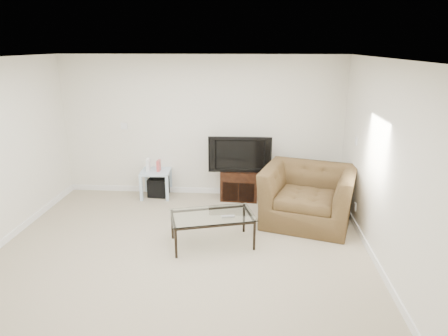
# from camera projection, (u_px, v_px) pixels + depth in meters

# --- Properties ---
(floor) EXTENTS (5.00, 5.00, 0.00)m
(floor) POSITION_uv_depth(u_px,v_px,m) (178.00, 262.00, 5.08)
(floor) COLOR tan
(floor) RESTS_ON ground
(ceiling) EXTENTS (5.00, 5.00, 0.00)m
(ceiling) POSITION_uv_depth(u_px,v_px,m) (170.00, 59.00, 4.34)
(ceiling) COLOR white
(ceiling) RESTS_ON ground
(wall_back) EXTENTS (5.00, 0.02, 2.50)m
(wall_back) POSITION_uv_depth(u_px,v_px,m) (201.00, 127.00, 7.09)
(wall_back) COLOR silver
(wall_back) RESTS_ON ground
(wall_right) EXTENTS (0.02, 5.00, 2.50)m
(wall_right) POSITION_uv_depth(u_px,v_px,m) (391.00, 174.00, 4.53)
(wall_right) COLOR silver
(wall_right) RESTS_ON ground
(plate_back) EXTENTS (0.12, 0.02, 0.12)m
(plate_back) POSITION_uv_depth(u_px,v_px,m) (124.00, 126.00, 7.18)
(plate_back) COLOR white
(plate_back) RESTS_ON wall_back
(plate_right_switch) EXTENTS (0.02, 0.09, 0.13)m
(plate_right_switch) POSITION_uv_depth(u_px,v_px,m) (356.00, 141.00, 6.06)
(plate_right_switch) COLOR white
(plate_right_switch) RESTS_ON wall_right
(plate_right_outlet) EXTENTS (0.02, 0.08, 0.12)m
(plate_right_outlet) POSITION_uv_depth(u_px,v_px,m) (355.00, 207.00, 6.05)
(plate_right_outlet) COLOR white
(plate_right_outlet) RESTS_ON wall_right
(tv_stand) EXTENTS (0.68, 0.49, 0.54)m
(tv_stand) POSITION_uv_depth(u_px,v_px,m) (240.00, 184.00, 7.12)
(tv_stand) COLOR black
(tv_stand) RESTS_ON floor
(dvd_player) EXTENTS (0.36, 0.26, 0.05)m
(dvd_player) POSITION_uv_depth(u_px,v_px,m) (240.00, 175.00, 7.03)
(dvd_player) COLOR black
(dvd_player) RESTS_ON tv_stand
(television) EXTENTS (1.01, 0.22, 0.62)m
(television) POSITION_uv_depth(u_px,v_px,m) (240.00, 153.00, 6.92)
(television) COLOR black
(television) RESTS_ON tv_stand
(side_table) EXTENTS (0.54, 0.54, 0.49)m
(side_table) POSITION_uv_depth(u_px,v_px,m) (156.00, 183.00, 7.23)
(side_table) COLOR silver
(side_table) RESTS_ON floor
(subwoofer) EXTENTS (0.35, 0.35, 0.33)m
(subwoofer) POSITION_uv_depth(u_px,v_px,m) (158.00, 187.00, 7.28)
(subwoofer) COLOR black
(subwoofer) RESTS_ON floor
(game_console) EXTENTS (0.06, 0.16, 0.22)m
(game_console) POSITION_uv_depth(u_px,v_px,m) (148.00, 165.00, 7.11)
(game_console) COLOR white
(game_console) RESTS_ON side_table
(game_case) EXTENTS (0.05, 0.14, 0.19)m
(game_case) POSITION_uv_depth(u_px,v_px,m) (159.00, 166.00, 7.11)
(game_case) COLOR #CC4C4C
(game_case) RESTS_ON side_table
(recliner) EXTENTS (1.53, 1.22, 1.17)m
(recliner) POSITION_uv_depth(u_px,v_px,m) (308.00, 186.00, 6.07)
(recliner) COLOR brown
(recliner) RESTS_ON floor
(coffee_table) EXTENTS (1.26, 0.92, 0.44)m
(coffee_table) POSITION_uv_depth(u_px,v_px,m) (212.00, 229.00, 5.49)
(coffee_table) COLOR black
(coffee_table) RESTS_ON floor
(remote) EXTENTS (0.18, 0.08, 0.02)m
(remote) POSITION_uv_depth(u_px,v_px,m) (228.00, 216.00, 5.34)
(remote) COLOR #B2B2B7
(remote) RESTS_ON coffee_table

